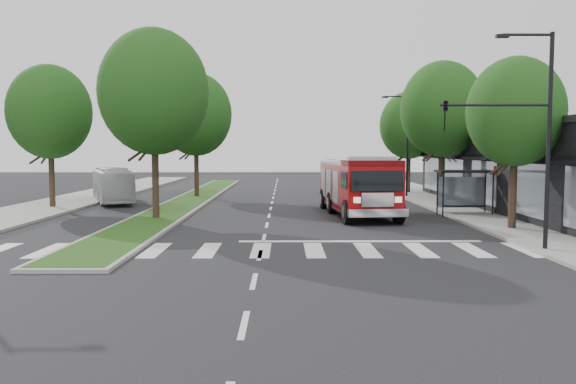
{
  "coord_description": "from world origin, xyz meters",
  "views": [
    {
      "loc": [
        0.88,
        -23.9,
        3.8
      ],
      "look_at": [
        1.05,
        2.36,
        1.8
      ],
      "focal_mm": 35.0,
      "sensor_mm": 36.0,
      "label": 1
    }
  ],
  "objects": [
    {
      "name": "streetlight_right_far",
      "position": [
        10.35,
        20.0,
        4.48
      ],
      "size": [
        2.11,
        0.2,
        8.0
      ],
      "color": "black",
      "rests_on": "ground"
    },
    {
      "name": "streetlight_right_near",
      "position": [
        9.61,
        -3.5,
        4.67
      ],
      "size": [
        4.08,
        0.22,
        8.0
      ],
      "color": "black",
      "rests_on": "ground"
    },
    {
      "name": "bus_shelter",
      "position": [
        11.2,
        8.15,
        2.04
      ],
      "size": [
        3.2,
        1.6,
        2.61
      ],
      "color": "black",
      "rests_on": "ground"
    },
    {
      "name": "fire_engine",
      "position": [
        5.07,
        8.26,
        1.65
      ],
      "size": [
        3.81,
        10.12,
        3.43
      ],
      "rotation": [
        0.0,
        0.0,
        0.09
      ],
      "color": "#580406",
      "rests_on": "ground"
    },
    {
      "name": "tree_median_far",
      "position": [
        -6.0,
        20.0,
        6.49
      ],
      "size": [
        5.6,
        5.6,
        9.72
      ],
      "color": "black",
      "rests_on": "ground"
    },
    {
      "name": "sidewalk_right",
      "position": [
        12.5,
        10.0,
        0.07
      ],
      "size": [
        5.0,
        80.0,
        0.15
      ],
      "primitive_type": "cube",
      "color": "gray",
      "rests_on": "ground"
    },
    {
      "name": "tree_right_near",
      "position": [
        11.5,
        2.0,
        5.51
      ],
      "size": [
        4.4,
        4.4,
        8.05
      ],
      "color": "black",
      "rests_on": "ground"
    },
    {
      "name": "city_bus",
      "position": [
        -11.47,
        16.32,
        1.24
      ],
      "size": [
        5.34,
        9.03,
        2.48
      ],
      "primitive_type": "imported",
      "rotation": [
        0.0,
        0.0,
        0.39
      ],
      "color": "silver",
      "rests_on": "ground"
    },
    {
      "name": "tree_right_mid",
      "position": [
        11.5,
        14.0,
        6.49
      ],
      "size": [
        5.6,
        5.6,
        9.72
      ],
      "color": "black",
      "rests_on": "ground"
    },
    {
      "name": "storefront_row",
      "position": [
        17.0,
        10.0,
        2.5
      ],
      "size": [
        8.0,
        30.0,
        5.0
      ],
      "primitive_type": "cube",
      "color": "black",
      "rests_on": "ground"
    },
    {
      "name": "tree_right_far",
      "position": [
        11.5,
        24.0,
        5.84
      ],
      "size": [
        5.0,
        5.0,
        8.73
      ],
      "color": "black",
      "rests_on": "ground"
    },
    {
      "name": "tree_left_mid",
      "position": [
        -14.0,
        12.0,
        6.16
      ],
      "size": [
        5.2,
        5.2,
        9.16
      ],
      "color": "black",
      "rests_on": "ground"
    },
    {
      "name": "sidewalk_left",
      "position": [
        -14.5,
        10.0,
        0.07
      ],
      "size": [
        5.0,
        80.0,
        0.15
      ],
      "primitive_type": "cube",
      "color": "gray",
      "rests_on": "ground"
    },
    {
      "name": "median",
      "position": [
        -6.0,
        18.0,
        0.08
      ],
      "size": [
        3.0,
        50.0,
        0.15
      ],
      "color": "gray",
      "rests_on": "ground"
    },
    {
      "name": "ground",
      "position": [
        0.0,
        0.0,
        0.0
      ],
      "size": [
        140.0,
        140.0,
        0.0
      ],
      "primitive_type": "plane",
      "color": "black",
      "rests_on": "ground"
    },
    {
      "name": "tree_median_near",
      "position": [
        -6.0,
        6.0,
        6.81
      ],
      "size": [
        5.8,
        5.8,
        10.16
      ],
      "color": "black",
      "rests_on": "ground"
    }
  ]
}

